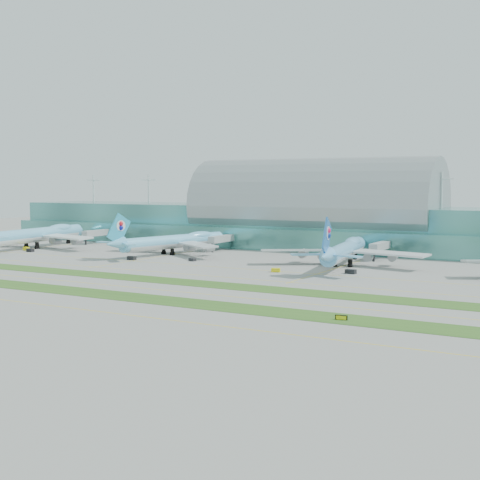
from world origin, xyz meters
The scene contains 18 objects.
ground centered at (0.00, 0.00, 0.00)m, with size 700.00×700.00×0.00m, color gray.
terminal centered at (0.01, 128.79, 14.23)m, with size 340.00×69.10×36.00m.
grass_strip_near centered at (0.00, -28.00, 0.04)m, with size 420.00×12.00×0.08m, color #2D591E.
grass_strip_far centered at (0.00, 2.00, 0.04)m, with size 420.00×12.00×0.08m, color #2D591E.
taxiline_a centered at (0.00, -48.00, 0.01)m, with size 420.00×0.35×0.01m, color yellow.
taxiline_b centered at (0.00, -14.00, 0.01)m, with size 420.00×0.35×0.01m, color yellow.
taxiline_c centered at (0.00, 18.00, 0.01)m, with size 420.00×0.35×0.01m, color yellow.
taxiline_d centered at (0.00, 40.00, 0.01)m, with size 420.00×0.35×0.01m, color yellow.
airliner_a centered at (-115.48, 61.91, 6.74)m, with size 69.35×79.32×21.85m.
airliner_b centered at (-41.33, 70.29, 5.89)m, with size 59.73×68.79×19.11m.
airliner_c centered at (38.46, 67.15, 6.15)m, with size 62.99×72.21×19.93m.
gse_a centered at (-110.39, 49.78, 0.78)m, with size 3.15×1.70×1.56m, color yellow.
gse_b centered at (-104.01, 46.19, 0.73)m, with size 3.44×1.92×1.46m, color black.
gse_c centered at (-43.85, 43.27, 0.73)m, with size 3.69×1.81×1.47m, color black.
gse_d centered at (-19.92, 51.59, 0.59)m, with size 3.09×1.62×1.18m, color black.
gse_e centered at (23.95, 37.68, 0.68)m, with size 3.03×1.79×1.36m, color yellow.
gse_f centered at (48.26, 46.47, 0.74)m, with size 3.61×2.11×1.49m, color black.
taxiway_sign_east centered at (73.19, -29.43, 0.59)m, with size 2.82×0.70×1.19m.
Camera 1 is at (125.54, -170.65, 30.78)m, focal length 50.00 mm.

